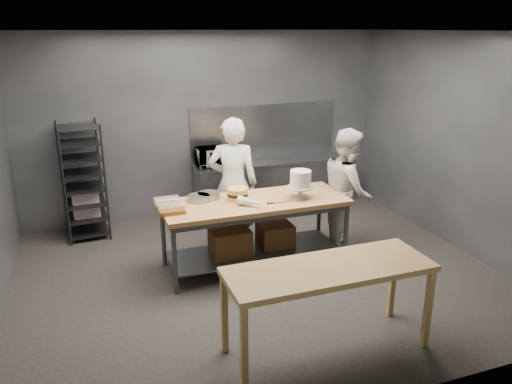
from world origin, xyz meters
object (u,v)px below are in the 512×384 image
Objects in this scene: speed_rack at (83,182)px; microwave at (213,157)px; work_table at (253,225)px; chef_right at (347,190)px; near_counter at (329,275)px; chef_behind at (233,184)px; layer_cake at (238,194)px; frosted_cake_stand at (300,181)px.

speed_rack is 3.23× the size of microwave.
work_table is 1.47m from chef_right.
chef_behind is at bearing 92.57° from near_counter.
layer_cake is at bearing 111.94° from chef_right.
frosted_cake_stand is at bearing -36.12° from speed_rack.
near_counter is 4.32m from speed_rack.
work_table is at bearing 168.60° from frosted_cake_stand.
speed_rack is 6.56× the size of layer_cake.
chef_behind is 1.61m from chef_right.
chef_right is (1.37, 2.06, 0.06)m from near_counter.
work_table is 1.27× the size of chef_behind.
speed_rack reaches higher than microwave.
work_table is 4.43× the size of microwave.
work_table is 1.20× the size of near_counter.
chef_behind reaches higher than chef_right.
work_table is at bearing -41.65° from speed_rack.
work_table is at bearing 115.11° from chef_right.
speed_rack is at bearing 143.88° from frosted_cake_stand.
chef_right is 1.62m from layer_cake.
work_table is at bearing -23.86° from layer_cake.
speed_rack reaches higher than near_counter.
microwave is 2.11m from frosted_cake_stand.
chef_behind is at bearing 129.56° from frosted_cake_stand.
chef_right is (1.44, 0.09, 0.30)m from work_table.
chef_behind is 1.09× the size of chef_right.
frosted_cake_stand reaches higher than near_counter.
layer_cake is at bearing 96.80° from near_counter.
chef_right is at bearing 0.41° from layer_cake.
layer_cake is (-0.17, -1.81, -0.05)m from microwave.
layer_cake is (-0.18, 0.08, 0.43)m from work_table.
near_counter is 2.08m from layer_cake.
chef_right is at bearing 56.42° from near_counter.
speed_rack is at bearing 137.02° from layer_cake.
work_table is 6.47× the size of frosted_cake_stand.
microwave is at bearing 60.39° from chef_right.
microwave is at bearing 91.13° from near_counter.
near_counter is at bearing 167.96° from chef_right.
near_counter is 1.06× the size of chef_behind.
microwave reaches higher than work_table.
chef_behind is 3.50× the size of microwave.
frosted_cake_stand is (0.55, 1.85, 0.34)m from near_counter.
microwave is at bearing -72.09° from chef_behind.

